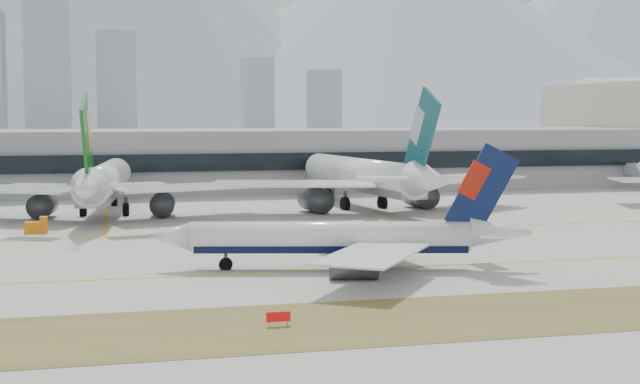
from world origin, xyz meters
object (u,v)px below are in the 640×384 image
object	(u,v)px
taxiing_airliner	(345,239)
widebody_cathay	(366,178)
terminal	(237,159)
widebody_eva	(103,184)

from	to	relation	value
taxiing_airliner	widebody_cathay	size ratio (longest dim) A/B	0.69
taxiing_airliner	terminal	size ratio (longest dim) A/B	0.17
widebody_eva	widebody_cathay	distance (m)	50.76
taxiing_airliner	widebody_cathay	bearing A→B (deg)	-95.71
widebody_cathay	terminal	distance (m)	57.60
terminal	taxiing_airliner	bearing A→B (deg)	-91.99
terminal	widebody_eva	bearing A→B (deg)	-120.85
widebody_cathay	terminal	bearing A→B (deg)	10.39
widebody_eva	terminal	bearing A→B (deg)	-24.79
widebody_eva	widebody_cathay	world-z (taller)	widebody_cathay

